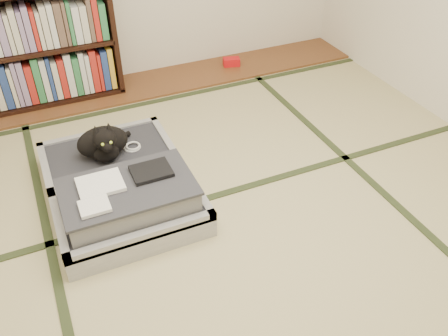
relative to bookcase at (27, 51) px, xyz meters
name	(u,v)px	position (x,y,z in m)	size (l,w,h in m)	color
floor	(241,239)	(0.84, -2.07, -0.45)	(4.50, 4.50, 0.00)	#C4B583
wood_strip	(142,86)	(0.84, -0.07, -0.44)	(4.00, 0.50, 0.02)	brown
red_item	(231,62)	(1.72, -0.04, -0.40)	(0.15, 0.09, 0.07)	red
tatami_borders	(208,188)	(0.84, -1.58, -0.45)	(4.00, 4.50, 0.01)	#2D381E
bookcase	(27,51)	(0.00, 0.00, 0.00)	(1.36, 0.31, 0.92)	black
suitcase	(121,188)	(0.32, -1.49, -0.34)	(0.83, 1.11, 0.33)	#ADADB2
cat	(104,143)	(0.30, -1.20, -0.18)	(0.37, 0.37, 0.30)	black
cable_coil	(132,147)	(0.48, -1.17, -0.28)	(0.12, 0.12, 0.03)	white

